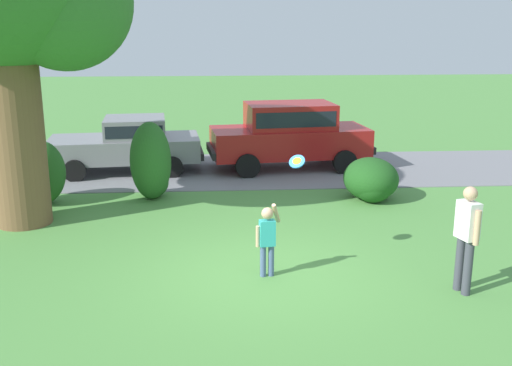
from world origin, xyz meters
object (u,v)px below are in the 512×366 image
at_px(adult_onlooker, 467,234).
at_px(frisbee, 297,161).
at_px(child_thrower, 267,236).
at_px(parked_sedan, 128,143).
at_px(parked_suv, 290,132).

bearing_deg(adult_onlooker, frisbee, 150.80).
distance_m(child_thrower, frisbee, 1.38).
relative_size(parked_sedan, parked_suv, 0.93).
distance_m(parked_sedan, adult_onlooker, 10.64).
bearing_deg(adult_onlooker, parked_suv, 101.43).
relative_size(parked_sedan, adult_onlooker, 2.61).
bearing_deg(child_thrower, adult_onlooker, -15.28).
relative_size(parked_sedan, child_thrower, 3.53).
bearing_deg(parked_suv, child_thrower, -99.52).
bearing_deg(parked_suv, frisbee, -95.93).
bearing_deg(child_thrower, parked_sedan, 113.56).
bearing_deg(adult_onlooker, child_thrower, 164.72).
distance_m(parked_sedan, child_thrower, 8.38).
bearing_deg(child_thrower, frisbee, 45.29).
height_order(frisbee, adult_onlooker, frisbee).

